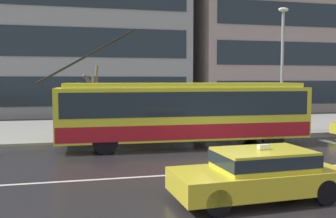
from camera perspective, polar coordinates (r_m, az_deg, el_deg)
The scene contains 13 objects.
ground_plane at distance 14.04m, azimuth 9.58°, elevation -8.00°, with size 160.00×160.00×0.00m, color #262326.
sidewalk_slab at distance 23.70m, azimuth -0.18°, elevation -2.67°, with size 80.00×10.00×0.14m, color gray.
lane_centre_line at distance 12.97m, azimuth 11.67°, elevation -9.05°, with size 72.00×0.14×0.01m, color silver.
trolleybus at distance 17.00m, azimuth 2.48°, elevation -0.38°, with size 11.86×2.82×5.16m.
taxi_oncoming_near at distance 9.87m, azimuth 13.56°, elevation -9.20°, with size 4.34×2.00×1.39m.
bus_shelter at distance 19.95m, azimuth -4.44°, elevation 1.53°, with size 3.69×1.87×2.42m.
pedestrian_at_shelter at distance 20.95m, azimuth -9.26°, elevation 0.83°, with size 1.31×1.31×2.01m.
pedestrian_approaching_curb at distance 21.35m, azimuth 11.50°, elevation 0.86°, with size 1.23×1.23×1.91m.
pedestrian_walking_past at distance 20.92m, azimuth -3.24°, elevation 0.76°, with size 1.24×1.24×1.93m.
pedestrian_waiting_by_pole at distance 22.50m, azimuth 10.98°, elevation 1.16°, with size 1.15×1.15×2.00m.
street_lamp at distance 21.92m, azimuth 16.81°, elevation 7.24°, with size 0.60×0.32×6.79m.
street_tree_bare at distance 20.87m, azimuth -11.02°, elevation 1.49°, with size 1.32×1.64×3.68m.
office_tower_corner_right at distance 43.90m, azimuth 18.35°, elevation 11.81°, with size 24.41×14.19×17.57m.
Camera 1 is at (-5.38, -12.61, 3.01)m, focal length 40.52 mm.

